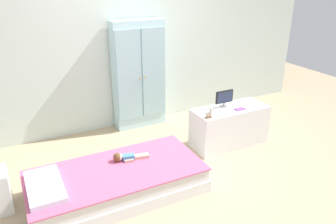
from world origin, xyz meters
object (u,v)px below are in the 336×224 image
object	(u,v)px
tv_monitor	(224,98)
rocking_horse_toy	(209,114)
tv_stand	(229,126)
book_purple	(240,109)
bed	(117,182)
doll	(124,157)
wardrobe	(139,75)

from	to	relation	value
tv_monitor	rocking_horse_toy	xyz separation A→B (m)	(-0.37, -0.21, -0.08)
tv_stand	book_purple	xyz separation A→B (m)	(0.08, -0.10, 0.27)
tv_stand	rocking_horse_toy	size ratio (longest dim) A/B	8.76
bed	rocking_horse_toy	bearing A→B (deg)	10.01
rocking_horse_toy	book_purple	bearing A→B (deg)	4.48
doll	wardrobe	size ratio (longest dim) A/B	0.25
wardrobe	tv_stand	bearing A→B (deg)	-53.39
tv_stand	tv_monitor	world-z (taller)	tv_monitor
bed	doll	bearing A→B (deg)	44.86
doll	bed	bearing A→B (deg)	-135.14
tv_monitor	rocking_horse_toy	bearing A→B (deg)	-150.52
wardrobe	book_purple	distance (m)	1.54
bed	wardrobe	xyz separation A→B (m)	(0.88, 1.48, 0.65)
tv_monitor	wardrobe	bearing A→B (deg)	126.48
wardrobe	rocking_horse_toy	distance (m)	1.34
wardrobe	bed	bearing A→B (deg)	-120.70
wardrobe	tv_stand	distance (m)	1.49
tv_stand	rocking_horse_toy	xyz separation A→B (m)	(-0.42, -0.14, 0.32)
doll	tv_monitor	xyz separation A→B (m)	(1.51, 0.29, 0.34)
doll	book_purple	xyz separation A→B (m)	(1.64, 0.12, 0.21)
rocking_horse_toy	tv_stand	bearing A→B (deg)	17.66
bed	doll	distance (m)	0.27
tv_stand	book_purple	world-z (taller)	book_purple
tv_monitor	book_purple	world-z (taller)	tv_monitor
doll	rocking_horse_toy	world-z (taller)	rocking_horse_toy
tv_monitor	book_purple	size ratio (longest dim) A/B	1.85
bed	wardrobe	size ratio (longest dim) A/B	1.14
wardrobe	book_purple	world-z (taller)	wardrobe
wardrobe	tv_monitor	distance (m)	1.31
bed	doll	size ratio (longest dim) A/B	4.62
doll	book_purple	world-z (taller)	book_purple
bed	book_purple	distance (m)	1.85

